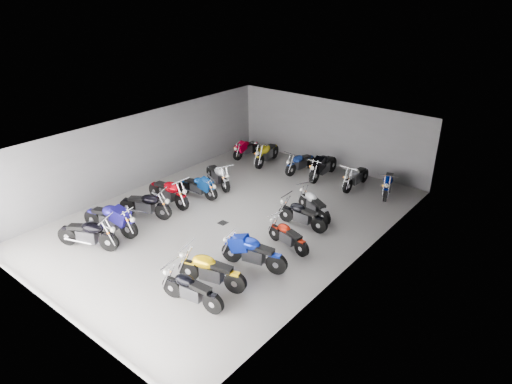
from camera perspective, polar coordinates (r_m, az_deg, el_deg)
ground at (r=17.33m, az=-3.03°, el=-3.26°), size 14.00×14.00×0.00m
wall_back at (r=21.97m, az=9.21°, el=7.26°), size 10.00×0.10×3.20m
wall_left at (r=20.10m, az=-13.87°, el=5.13°), size 0.10×14.00×3.20m
wall_right at (r=14.09m, az=12.21°, el=-3.57°), size 0.10×14.00×3.20m
ceiling at (r=16.05m, az=-3.29°, el=6.90°), size 10.00×14.00×0.04m
drain_grate at (r=17.00m, az=-4.15°, el=-3.87°), size 0.32×0.32×0.01m
motorcycle_left_a at (r=16.21m, az=-20.25°, el=-4.92°), size 2.10×1.06×0.98m
motorcycle_left_b at (r=16.85m, az=-17.71°, el=-3.22°), size 2.33×0.69×1.04m
motorcycle_left_c at (r=17.64m, az=-13.62°, el=-1.55°), size 2.05×0.93×0.95m
motorcycle_left_d at (r=18.42m, az=-10.87°, el=0.01°), size 2.28×0.45×1.00m
motorcycle_left_e at (r=18.91m, az=-7.27°, el=0.68°), size 1.94×0.47×0.86m
motorcycle_left_f at (r=19.80m, az=-4.77°, el=2.11°), size 2.03×0.91×0.94m
motorcycle_right_a at (r=12.93m, az=-8.13°, el=-11.97°), size 2.04×0.51×0.90m
motorcycle_right_b at (r=13.52m, az=-5.70°, el=-9.74°), size 2.16×0.74×0.97m
motorcycle_right_c at (r=14.25m, az=-0.40°, el=-7.55°), size 2.20×0.69×0.98m
motorcycle_right_d at (r=15.32m, az=3.97°, el=-5.47°), size 1.85×0.52×0.82m
motorcycle_right_e at (r=16.58m, az=5.77°, el=-2.85°), size 2.02×0.41×0.89m
motorcycle_right_f at (r=17.37m, az=7.21°, el=-1.57°), size 1.89×0.94×0.89m
motorcycle_back_a at (r=23.12m, az=-1.22°, el=5.48°), size 0.38×1.88×0.83m
motorcycle_back_b at (r=22.22m, az=1.34°, el=4.90°), size 0.62×2.25×0.99m
motorcycle_back_c at (r=21.30m, az=5.56°, el=3.69°), size 0.46×2.00×0.88m
motorcycle_back_d at (r=20.81m, az=8.38°, el=3.23°), size 0.48×2.33×1.02m
motorcycle_back_e at (r=20.06m, az=12.37°, el=1.86°), size 0.40×2.09×0.92m
motorcycle_back_f at (r=19.74m, az=16.17°, el=1.04°), size 0.79×2.04×0.92m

